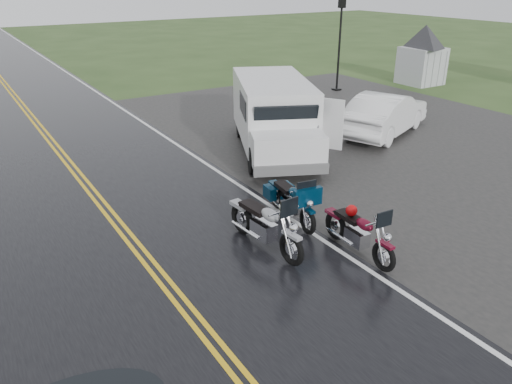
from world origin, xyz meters
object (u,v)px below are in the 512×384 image
at_px(visitor_center, 425,40).
at_px(lamp_post_far_right, 339,46).
at_px(motorcycle_teal, 308,211).
at_px(motorcycle_silver, 292,237).
at_px(sedan_white, 385,114).
at_px(motorcycle_red, 385,246).
at_px(van_white, 254,136).
at_px(person_at_van, 315,147).

bearing_deg(visitor_center, lamp_post_far_right, 168.04).
bearing_deg(visitor_center, motorcycle_teal, -146.24).
relative_size(motorcycle_teal, lamp_post_far_right, 0.48).
bearing_deg(motorcycle_silver, visitor_center, 29.73).
distance_m(motorcycle_silver, sedan_white, 10.46).
height_order(motorcycle_red, sedan_white, sedan_white).
bearing_deg(motorcycle_red, motorcycle_silver, 143.82).
distance_m(motorcycle_red, van_white, 6.21).
distance_m(person_at_van, sedan_white, 4.95).
relative_size(motorcycle_teal, sedan_white, 0.46).
bearing_deg(lamp_post_far_right, person_at_van, -133.86).
distance_m(motorcycle_teal, person_at_van, 4.38).
bearing_deg(visitor_center, motorcycle_red, -140.81).
xyz_separation_m(motorcycle_red, sedan_white, (7.17, 7.08, 0.15)).
height_order(motorcycle_red, person_at_van, person_at_van).
bearing_deg(van_white, lamp_post_far_right, 62.85).
distance_m(visitor_center, motorcycle_red, 20.71).
bearing_deg(motorcycle_red, motorcycle_teal, 101.93).
relative_size(motorcycle_teal, motorcycle_silver, 0.89).
height_order(van_white, lamp_post_far_right, lamp_post_far_right).
distance_m(visitor_center, van_white, 16.85).
relative_size(visitor_center, motorcycle_teal, 7.18).
bearing_deg(motorcycle_red, van_white, 86.58).
height_order(motorcycle_teal, van_white, van_white).
relative_size(visitor_center, van_white, 2.50).
bearing_deg(person_at_van, motorcycle_teal, 37.14).
distance_m(visitor_center, lamp_post_far_right, 5.29).
xyz_separation_m(van_white, person_at_van, (1.83, -0.69, -0.48)).
xyz_separation_m(motorcycle_red, motorcycle_teal, (-0.34, 2.12, 0.01)).
relative_size(visitor_center, sedan_white, 3.29).
height_order(motorcycle_silver, van_white, van_white).
xyz_separation_m(motorcycle_teal, sedan_white, (7.51, 4.96, 0.14)).
bearing_deg(sedan_white, motorcycle_silver, 101.69).
distance_m(van_white, sedan_white, 6.59).
relative_size(motorcycle_silver, person_at_van, 1.60).
distance_m(van_white, person_at_van, 2.01).
bearing_deg(van_white, sedan_white, 32.84).
bearing_deg(motorcycle_silver, motorcycle_teal, 34.63).
height_order(person_at_van, lamp_post_far_right, lamp_post_far_right).
relative_size(motorcycle_silver, lamp_post_far_right, 0.53).
bearing_deg(motorcycle_red, visitor_center, 41.88).
relative_size(van_white, sedan_white, 1.32).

